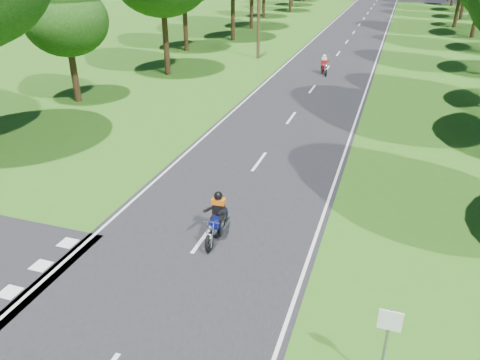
% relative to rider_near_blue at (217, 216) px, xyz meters
% --- Properties ---
extents(ground, '(160.00, 160.00, 0.00)m').
position_rel_rider_near_blue_xyz_m(ground, '(-0.40, -2.05, -0.77)').
color(ground, '#2F6116').
rests_on(ground, ground).
extents(main_road, '(7.00, 140.00, 0.02)m').
position_rel_rider_near_blue_xyz_m(main_road, '(-0.40, 47.95, -0.76)').
color(main_road, black).
rests_on(main_road, ground).
extents(road_markings, '(7.40, 140.00, 0.01)m').
position_rel_rider_near_blue_xyz_m(road_markings, '(-0.53, 46.08, -0.74)').
color(road_markings, silver).
rests_on(road_markings, main_road).
extents(telegraph_pole, '(1.20, 0.26, 8.00)m').
position_rel_rider_near_blue_xyz_m(telegraph_pole, '(-6.40, 25.95, 3.30)').
color(telegraph_pole, '#382616').
rests_on(telegraph_pole, ground).
extents(road_sign, '(0.45, 0.07, 2.00)m').
position_rel_rider_near_blue_xyz_m(road_sign, '(5.10, -4.06, 0.58)').
color(road_sign, slate).
rests_on(road_sign, ground).
extents(rider_near_blue, '(0.71, 1.83, 1.49)m').
position_rel_rider_near_blue_xyz_m(rider_near_blue, '(0.00, 0.00, 0.00)').
color(rider_near_blue, navy).
rests_on(rider_near_blue, main_road).
extents(rider_far_red, '(1.07, 1.72, 1.36)m').
position_rel_rider_near_blue_xyz_m(rider_far_red, '(-0.37, 22.19, -0.07)').
color(rider_far_red, '#AB220D').
rests_on(rider_far_red, main_road).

